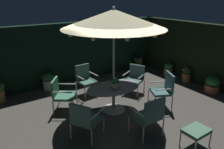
% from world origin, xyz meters
% --- Properties ---
extents(ground_plane, '(8.15, 6.52, 0.02)m').
position_xyz_m(ground_plane, '(0.00, 0.00, -0.01)').
color(ground_plane, '#47433E').
extents(hedge_backdrop_rear, '(8.15, 0.30, 2.25)m').
position_xyz_m(hedge_backdrop_rear, '(0.00, 3.11, 1.13)').
color(hedge_backdrop_rear, black).
rests_on(hedge_backdrop_rear, ground_plane).
extents(hedge_backdrop_right, '(0.30, 6.52, 2.25)m').
position_xyz_m(hedge_backdrop_right, '(3.93, 0.00, 1.13)').
color(hedge_backdrop_right, black).
rests_on(hedge_backdrop_right, ground_plane).
extents(patio_dining_table, '(1.64, 1.07, 0.73)m').
position_xyz_m(patio_dining_table, '(-0.04, 0.19, 0.56)').
color(patio_dining_table, beige).
rests_on(patio_dining_table, ground_plane).
extents(patio_umbrella, '(2.73, 2.73, 2.93)m').
position_xyz_m(patio_umbrella, '(-0.04, 0.19, 2.61)').
color(patio_umbrella, silver).
rests_on(patio_umbrella, ground_plane).
extents(centerpiece_planter, '(0.26, 0.26, 0.34)m').
position_xyz_m(centerpiece_planter, '(-0.09, 0.07, 0.92)').
color(centerpiece_planter, beige).
rests_on(centerpiece_planter, patio_dining_table).
extents(patio_chair_north, '(0.81, 0.81, 0.95)m').
position_xyz_m(patio_chair_north, '(-1.35, -0.56, 0.54)').
color(patio_chair_north, silver).
rests_on(patio_chair_north, ground_plane).
extents(patio_chair_northeast, '(0.67, 0.58, 1.02)m').
position_xyz_m(patio_chair_northeast, '(-0.06, -1.32, 0.59)').
color(patio_chair_northeast, silver).
rests_on(patio_chair_northeast, ground_plane).
extents(patio_chair_east, '(0.77, 0.79, 1.06)m').
position_xyz_m(patio_chair_east, '(1.32, -0.46, 0.61)').
color(patio_chair_east, silver).
rests_on(patio_chair_east, ground_plane).
extents(patio_chair_southeast, '(0.81, 0.80, 0.92)m').
position_xyz_m(patio_chair_southeast, '(1.31, 0.87, 0.54)').
color(patio_chair_southeast, silver).
rests_on(patio_chair_southeast, ground_plane).
extents(patio_chair_south, '(0.62, 0.64, 0.99)m').
position_xyz_m(patio_chair_south, '(-0.17, 1.70, 0.56)').
color(patio_chair_south, beige).
rests_on(patio_chair_south, ground_plane).
extents(patio_chair_southwest, '(0.85, 0.86, 0.95)m').
position_xyz_m(patio_chair_southwest, '(-1.28, 1.06, 0.54)').
color(patio_chair_southwest, beige).
rests_on(patio_chair_southwest, ground_plane).
extents(ottoman_footrest, '(0.57, 0.43, 0.44)m').
position_xyz_m(ottoman_footrest, '(0.53, -2.18, 0.38)').
color(ottoman_footrest, beige).
rests_on(ottoman_footrest, ground_plane).
extents(potted_plant_back_center, '(0.34, 0.34, 0.54)m').
position_xyz_m(potted_plant_back_center, '(3.60, 0.48, 0.27)').
color(potted_plant_back_center, '#A6653E').
rests_on(potted_plant_back_center, ground_plane).
extents(potted_plant_left_near, '(0.38, 0.37, 0.59)m').
position_xyz_m(potted_plant_left_near, '(2.95, 2.60, 0.31)').
color(potted_plant_left_near, '#A66147').
rests_on(potted_plant_left_near, ground_plane).
extents(potted_plant_right_near, '(0.44, 0.44, 0.62)m').
position_xyz_m(potted_plant_right_near, '(-1.13, 2.71, 0.33)').
color(potted_plant_right_near, beige).
rests_on(potted_plant_right_near, ground_plane).
extents(potted_plant_front_corner, '(0.51, 0.51, 0.57)m').
position_xyz_m(potted_plant_front_corner, '(3.53, -0.68, 0.28)').
color(potted_plant_front_corner, '#AF613D').
rests_on(potted_plant_front_corner, ground_plane).
extents(potted_plant_left_far, '(0.35, 0.35, 0.56)m').
position_xyz_m(potted_plant_left_far, '(3.49, 1.32, 0.28)').
color(potted_plant_left_far, '#9F6A4D').
rests_on(potted_plant_left_far, ground_plane).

